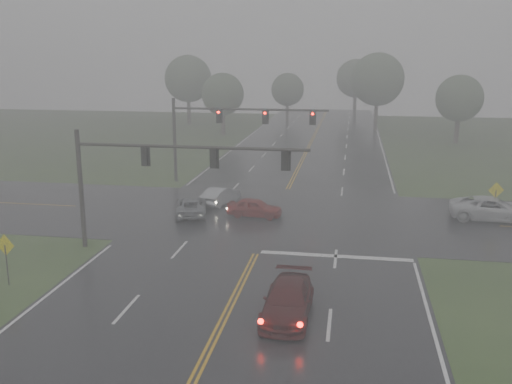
% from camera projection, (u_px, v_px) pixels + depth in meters
% --- Properties ---
extents(main_road, '(18.00, 160.00, 0.02)m').
position_uv_depth(main_road, '(271.00, 224.00, 38.12)').
color(main_road, black).
rests_on(main_road, ground).
extents(cross_street, '(120.00, 14.00, 0.02)m').
position_uv_depth(cross_street, '(275.00, 216.00, 40.03)').
color(cross_street, black).
rests_on(cross_street, ground).
extents(stop_bar, '(8.50, 0.50, 0.01)m').
position_uv_depth(stop_bar, '(336.00, 257.00, 32.03)').
color(stop_bar, silver).
rests_on(stop_bar, ground).
extents(sedan_maroon, '(2.09, 4.99, 1.44)m').
position_uv_depth(sedan_maroon, '(288.00, 316.00, 24.78)').
color(sedan_maroon, '#3E0B0B').
rests_on(sedan_maroon, ground).
extents(sedan_red, '(3.95, 1.90, 1.30)m').
position_uv_depth(sedan_red, '(255.00, 217.00, 39.78)').
color(sedan_red, maroon).
rests_on(sedan_red, ground).
extents(sedan_silver, '(2.50, 4.18, 1.30)m').
position_uv_depth(sedan_silver, '(221.00, 204.00, 43.14)').
color(sedan_silver, '#94969A').
rests_on(sedan_silver, ground).
extents(car_grey, '(3.09, 4.83, 1.24)m').
position_uv_depth(car_grey, '(192.00, 215.00, 40.22)').
color(car_grey, slate).
rests_on(car_grey, ground).
extents(pickup_white, '(5.82, 3.01, 1.57)m').
position_uv_depth(pickup_white, '(492.00, 220.00, 39.00)').
color(pickup_white, '#BBBDBF').
rests_on(pickup_white, ground).
extents(signal_gantry_near, '(13.33, 0.30, 6.94)m').
position_uv_depth(signal_gantry_near, '(148.00, 167.00, 31.90)').
color(signal_gantry_near, black).
rests_on(signal_gantry_near, ground).
extents(signal_gantry_far, '(13.52, 0.37, 7.35)m').
position_uv_depth(signal_gantry_far, '(221.00, 124.00, 48.95)').
color(signal_gantry_far, black).
rests_on(signal_gantry_far, ground).
extents(sign_diamond_west, '(1.07, 0.23, 2.60)m').
position_uv_depth(sign_diamond_west, '(6.00, 251.00, 27.75)').
color(sign_diamond_west, black).
rests_on(sign_diamond_west, ground).
extents(sign_diamond_east, '(1.08, 0.29, 2.64)m').
position_uv_depth(sign_diamond_east, '(496.00, 195.00, 38.66)').
color(sign_diamond_east, black).
rests_on(sign_diamond_east, ground).
extents(tree_nw_a, '(5.81, 5.81, 8.53)m').
position_uv_depth(tree_nw_a, '(223.00, 94.00, 78.01)').
color(tree_nw_a, '#382B24').
rests_on(tree_nw_a, ground).
extents(tree_ne_a, '(7.64, 7.64, 11.22)m').
position_uv_depth(tree_ne_a, '(378.00, 79.00, 82.24)').
color(tree_ne_a, '#382B24').
rests_on(tree_ne_a, ground).
extents(tree_n_mid, '(5.41, 5.41, 7.95)m').
position_uv_depth(tree_n_mid, '(288.00, 90.00, 93.91)').
color(tree_n_mid, '#382B24').
rests_on(tree_n_mid, ground).
extents(tree_e_near, '(5.82, 5.82, 8.54)m').
position_uv_depth(tree_e_near, '(459.00, 98.00, 70.85)').
color(tree_e_near, '#382B24').
rests_on(tree_e_near, ground).
extents(tree_nw_b, '(7.38, 7.38, 10.84)m').
position_uv_depth(tree_nw_b, '(188.00, 79.00, 89.90)').
color(tree_nw_b, '#382B24').
rests_on(tree_nw_b, ground).
extents(tree_n_far, '(6.88, 6.88, 10.11)m').
position_uv_depth(tree_n_far, '(356.00, 78.00, 102.31)').
color(tree_n_far, '#382B24').
rests_on(tree_n_far, ground).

